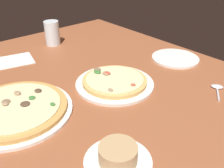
{
  "coord_description": "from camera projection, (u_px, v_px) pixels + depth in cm",
  "views": [
    {
      "loc": [
        -52.05,
        43.75,
        48.64
      ],
      "look_at": [
        2.87,
        -3.71,
        7.0
      ],
      "focal_mm": 40.87,
      "sensor_mm": 36.0,
      "label": 1
    }
  ],
  "objects": [
    {
      "name": "dining_table",
      "position": [
        109.0,
        105.0,
        0.82
      ],
      "size": [
        150.0,
        110.0,
        4.0
      ],
      "primitive_type": "cube",
      "color": "brown",
      "rests_on": "ground"
    },
    {
      "name": "pizza_main",
      "position": [
        115.0,
        82.0,
        0.89
      ],
      "size": [
        27.24,
        27.24,
        3.35
      ],
      "color": "silver",
      "rests_on": "dining_table"
    },
    {
      "name": "pizza_side",
      "position": [
        16.0,
        109.0,
        0.74
      ],
      "size": [
        32.96,
        32.96,
        3.27
      ],
      "color": "white",
      "rests_on": "dining_table"
    },
    {
      "name": "ramekin_on_saucer",
      "position": [
        118.0,
        157.0,
        0.57
      ],
      "size": [
        15.7,
        15.7,
        4.9
      ],
      "color": "white",
      "rests_on": "dining_table"
    },
    {
      "name": "water_glass",
      "position": [
        52.0,
        35.0,
        1.21
      ],
      "size": [
        6.88,
        6.88,
        11.29
      ],
      "color": "silver",
      "rests_on": "dining_table"
    },
    {
      "name": "side_plate",
      "position": [
        175.0,
        58.0,
        1.08
      ],
      "size": [
        19.64,
        19.64,
        0.9
      ],
      "primitive_type": "cylinder",
      "color": "silver",
      "rests_on": "dining_table"
    },
    {
      "name": "paper_menu",
      "position": [
        8.0,
        62.0,
        1.05
      ],
      "size": [
        17.0,
        21.9,
        0.3
      ],
      "primitive_type": "cube",
      "rotation": [
        0.0,
        0.0,
        -0.23
      ],
      "color": "white",
      "rests_on": "dining_table"
    },
    {
      "name": "spoon",
      "position": [
        217.0,
        88.0,
        0.86
      ],
      "size": [
        7.54,
        9.83,
        1.0
      ],
      "color": "silver",
      "rests_on": "dining_table"
    }
  ]
}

